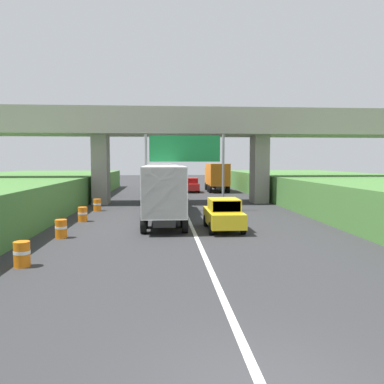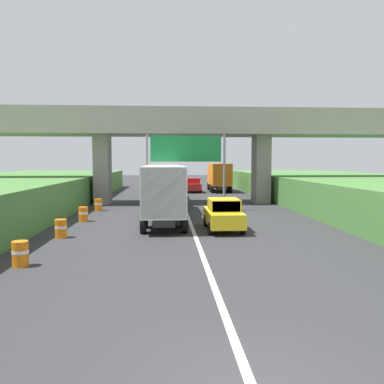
{
  "view_description": "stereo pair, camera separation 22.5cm",
  "coord_description": "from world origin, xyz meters",
  "px_view_note": "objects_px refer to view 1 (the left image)",
  "views": [
    {
      "loc": [
        -1.6,
        -5.88,
        3.71
      ],
      "look_at": [
        0.0,
        15.69,
        2.0
      ],
      "focal_mm": 36.42,
      "sensor_mm": 36.0,
      "label": 1
    },
    {
      "loc": [
        -1.37,
        -5.89,
        3.71
      ],
      "look_at": [
        0.0,
        15.69,
        2.0
      ],
      "focal_mm": 36.42,
      "sensor_mm": 36.0,
      "label": 2
    }
  ],
  "objects_px": {
    "truck_white": "(164,192)",
    "truck_orange": "(217,176)",
    "construction_barrel_0": "(22,254)",
    "truck_green": "(162,185)",
    "car_yellow": "(224,214)",
    "truck_black": "(160,179)",
    "construction_barrel_3": "(97,205)",
    "construction_barrel_1": "(61,229)",
    "overhead_highway_sign": "(185,154)",
    "car_red": "(191,185)",
    "construction_barrel_2": "(83,214)"
  },
  "relations": [
    {
      "from": "car_yellow",
      "to": "construction_barrel_0",
      "type": "distance_m",
      "value": 10.62
    },
    {
      "from": "truck_green",
      "to": "truck_orange",
      "type": "bearing_deg",
      "value": 69.63
    },
    {
      "from": "construction_barrel_1",
      "to": "construction_barrel_3",
      "type": "xyz_separation_m",
      "value": [
        0.0,
        10.35,
        0.0
      ]
    },
    {
      "from": "construction_barrel_1",
      "to": "truck_orange",
      "type": "bearing_deg",
      "value": 68.0
    },
    {
      "from": "truck_green",
      "to": "construction_barrel_0",
      "type": "xyz_separation_m",
      "value": [
        -4.87,
        -15.71,
        -1.47
      ]
    },
    {
      "from": "truck_green",
      "to": "car_red",
      "type": "distance_m",
      "value": 17.4
    },
    {
      "from": "truck_black",
      "to": "construction_barrel_3",
      "type": "relative_size",
      "value": 8.11
    },
    {
      "from": "truck_white",
      "to": "construction_barrel_3",
      "type": "relative_size",
      "value": 8.11
    },
    {
      "from": "overhead_highway_sign",
      "to": "truck_black",
      "type": "height_order",
      "value": "overhead_highway_sign"
    },
    {
      "from": "car_yellow",
      "to": "car_red",
      "type": "bearing_deg",
      "value": 89.82
    },
    {
      "from": "truck_black",
      "to": "construction_barrel_0",
      "type": "relative_size",
      "value": 8.11
    },
    {
      "from": "truck_orange",
      "to": "car_red",
      "type": "height_order",
      "value": "truck_orange"
    },
    {
      "from": "car_red",
      "to": "construction_barrel_3",
      "type": "distance_m",
      "value": 19.09
    },
    {
      "from": "construction_barrel_3",
      "to": "truck_white",
      "type": "bearing_deg",
      "value": -55.11
    },
    {
      "from": "truck_black",
      "to": "truck_orange",
      "type": "height_order",
      "value": "same"
    },
    {
      "from": "truck_orange",
      "to": "car_yellow",
      "type": "distance_m",
      "value": 27.16
    },
    {
      "from": "construction_barrel_1",
      "to": "overhead_highway_sign",
      "type": "bearing_deg",
      "value": 55.82
    },
    {
      "from": "car_yellow",
      "to": "construction_barrel_0",
      "type": "xyz_separation_m",
      "value": [
        -8.2,
        -6.73,
        -0.4
      ]
    },
    {
      "from": "construction_barrel_0",
      "to": "construction_barrel_2",
      "type": "bearing_deg",
      "value": 89.97
    },
    {
      "from": "truck_black",
      "to": "car_red",
      "type": "relative_size",
      "value": 1.78
    },
    {
      "from": "construction_barrel_3",
      "to": "car_yellow",
      "type": "bearing_deg",
      "value": -47.1
    },
    {
      "from": "construction_barrel_0",
      "to": "construction_barrel_3",
      "type": "xyz_separation_m",
      "value": [
        0.03,
        15.53,
        0.0
      ]
    },
    {
      "from": "truck_black",
      "to": "construction_barrel_3",
      "type": "height_order",
      "value": "truck_black"
    },
    {
      "from": "truck_orange",
      "to": "car_red",
      "type": "xyz_separation_m",
      "value": [
        -3.25,
        -0.93,
        -1.08
      ]
    },
    {
      "from": "overhead_highway_sign",
      "to": "truck_black",
      "type": "distance_m",
      "value": 11.9
    },
    {
      "from": "construction_barrel_0",
      "to": "truck_green",
      "type": "bearing_deg",
      "value": 72.78
    },
    {
      "from": "truck_green",
      "to": "car_yellow",
      "type": "relative_size",
      "value": 1.78
    },
    {
      "from": "truck_white",
      "to": "car_red",
      "type": "distance_m",
      "value": 24.6
    },
    {
      "from": "overhead_highway_sign",
      "to": "construction_barrel_0",
      "type": "xyz_separation_m",
      "value": [
        -6.57,
        -14.82,
        -3.77
      ]
    },
    {
      "from": "truck_green",
      "to": "truck_black",
      "type": "height_order",
      "value": "same"
    },
    {
      "from": "construction_barrel_1",
      "to": "construction_barrel_2",
      "type": "distance_m",
      "value": 5.18
    },
    {
      "from": "construction_barrel_1",
      "to": "truck_green",
      "type": "bearing_deg",
      "value": 65.31
    },
    {
      "from": "truck_white",
      "to": "car_yellow",
      "type": "relative_size",
      "value": 1.78
    },
    {
      "from": "construction_barrel_1",
      "to": "construction_barrel_2",
      "type": "relative_size",
      "value": 1.0
    },
    {
      "from": "construction_barrel_1",
      "to": "construction_barrel_3",
      "type": "bearing_deg",
      "value": 89.98
    },
    {
      "from": "truck_orange",
      "to": "construction_barrel_3",
      "type": "distance_m",
      "value": 21.53
    },
    {
      "from": "truck_black",
      "to": "car_yellow",
      "type": "xyz_separation_m",
      "value": [
        3.57,
        -19.6,
        -1.08
      ]
    },
    {
      "from": "truck_orange",
      "to": "truck_white",
      "type": "bearing_deg",
      "value": -104.45
    },
    {
      "from": "truck_green",
      "to": "construction_barrel_3",
      "type": "bearing_deg",
      "value": -177.82
    },
    {
      "from": "truck_white",
      "to": "construction_barrel_2",
      "type": "relative_size",
      "value": 8.11
    },
    {
      "from": "truck_black",
      "to": "truck_orange",
      "type": "distance_m",
      "value": 10.07
    },
    {
      "from": "construction_barrel_1",
      "to": "truck_white",
      "type": "bearing_deg",
      "value": 32.66
    },
    {
      "from": "truck_white",
      "to": "construction_barrel_1",
      "type": "distance_m",
      "value": 6.11
    },
    {
      "from": "truck_black",
      "to": "truck_orange",
      "type": "relative_size",
      "value": 1.0
    },
    {
      "from": "truck_orange",
      "to": "car_red",
      "type": "bearing_deg",
      "value": -164.07
    },
    {
      "from": "truck_white",
      "to": "truck_orange",
      "type": "height_order",
      "value": "same"
    },
    {
      "from": "construction_barrel_2",
      "to": "truck_orange",
      "type": "bearing_deg",
      "value": 63.68
    },
    {
      "from": "overhead_highway_sign",
      "to": "truck_orange",
      "type": "bearing_deg",
      "value": 75.25
    },
    {
      "from": "truck_white",
      "to": "car_yellow",
      "type": "distance_m",
      "value": 3.74
    },
    {
      "from": "car_red",
      "to": "overhead_highway_sign",
      "type": "bearing_deg",
      "value": -95.47
    }
  ]
}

